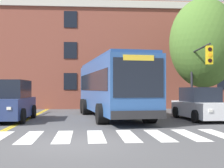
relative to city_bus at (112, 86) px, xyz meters
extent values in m
plane|color=#4C4C4F|center=(-1.89, -8.89, -1.86)|extent=(120.00, 120.00, 0.00)
cube|color=white|center=(-3.44, -7.26, -1.86)|extent=(0.65, 3.06, 0.01)
cube|color=white|center=(-2.28, -7.24, -1.86)|extent=(0.65, 3.06, 0.01)
cube|color=white|center=(-1.11, -7.22, -1.86)|extent=(0.65, 3.06, 0.01)
cube|color=white|center=(0.05, -7.20, -1.86)|extent=(0.65, 3.06, 0.01)
cube|color=white|center=(1.21, -7.19, -1.86)|extent=(0.65, 3.06, 0.01)
cube|color=white|center=(2.37, -7.17, -1.86)|extent=(0.65, 3.06, 0.01)
cube|color=white|center=(3.53, -7.15, -1.86)|extent=(0.65, 3.06, 0.01)
cube|color=gold|center=(-4.91, 6.78, -1.86)|extent=(0.12, 36.00, 0.01)
cube|color=gold|center=(-4.75, 6.78, -1.86)|extent=(0.12, 36.00, 0.01)
cube|color=#2D5699|center=(0.00, -0.02, -0.02)|extent=(3.96, 10.97, 2.85)
cube|color=black|center=(1.25, 0.15, 0.27)|extent=(1.40, 9.78, 1.02)
cube|color=black|center=(-1.24, -0.20, 0.27)|extent=(1.40, 9.78, 1.02)
cube|color=black|center=(0.75, -5.35, 0.33)|extent=(2.23, 0.34, 1.71)
cube|color=yellow|center=(0.75, -5.35, 1.18)|extent=(1.36, 0.22, 0.24)
cube|color=#232326|center=(0.76, -5.38, -1.26)|extent=(2.43, 0.44, 0.36)
cube|color=#294E89|center=(0.00, -0.02, 1.49)|extent=(3.76, 10.53, 0.16)
cylinder|color=black|center=(1.65, -3.15, -1.35)|extent=(0.70, 1.08, 1.01)
cylinder|color=black|center=(-0.71, -3.48, -1.35)|extent=(0.70, 1.08, 1.01)
cylinder|color=black|center=(0.85, 2.53, -1.35)|extent=(0.70, 1.08, 1.01)
cylinder|color=black|center=(-1.51, 2.20, -1.35)|extent=(0.70, 1.08, 1.01)
cylinder|color=black|center=(0.69, 3.62, -1.35)|extent=(0.70, 1.08, 1.01)
cylinder|color=black|center=(-1.67, 3.29, -1.35)|extent=(0.70, 1.08, 1.01)
cube|color=navy|center=(-5.63, -1.50, -1.15)|extent=(2.01, 4.83, 1.01)
cube|color=black|center=(-5.63, -1.45, -0.16)|extent=(1.81, 2.99, 0.96)
cube|color=white|center=(-5.02, -3.93, -1.05)|extent=(0.20, 0.04, 0.14)
cylinder|color=black|center=(-4.60, -3.00, -1.48)|extent=(0.22, 0.76, 0.76)
cylinder|color=black|center=(-4.60, 0.00, -1.48)|extent=(0.22, 0.76, 0.76)
cube|color=white|center=(4.77, -1.77, -1.27)|extent=(2.09, 4.67, 0.81)
cube|color=black|center=(4.76, -1.63, -0.47)|extent=(1.74, 2.30, 0.80)
cube|color=white|center=(4.40, -4.10, -1.19)|extent=(0.20, 0.05, 0.14)
cylinder|color=black|center=(3.96, -3.24, -1.53)|extent=(0.27, 0.67, 0.66)
cylinder|color=black|center=(5.57, -0.29, -1.53)|extent=(0.27, 0.67, 0.66)
cylinder|color=black|center=(3.76, -0.42, -1.53)|extent=(0.27, 0.67, 0.66)
cylinder|color=#28282D|center=(5.52, 1.95, 0.42)|extent=(0.16, 0.16, 4.57)
cylinder|color=#28282D|center=(5.31, -0.17, 2.27)|extent=(0.53, 4.25, 0.11)
cube|color=yellow|center=(5.12, -2.14, 1.67)|extent=(0.37, 0.31, 1.00)
cylinder|color=black|center=(5.10, -2.29, 1.97)|extent=(0.22, 0.05, 0.22)
cylinder|color=orange|center=(5.10, -2.29, 1.67)|extent=(0.22, 0.05, 0.22)
cylinder|color=black|center=(5.10, -2.29, 1.37)|extent=(0.22, 0.05, 0.22)
cylinder|color=brown|center=(6.77, 3.05, -0.72)|extent=(0.75, 0.75, 2.27)
ellipsoid|color=#4C752D|center=(6.77, 3.05, 3.12)|extent=(5.46, 5.25, 6.37)
cube|color=brown|center=(-2.94, 12.88, 2.82)|extent=(33.17, 9.96, 9.35)
cube|color=beige|center=(-2.94, 7.82, 7.09)|extent=(33.17, 0.16, 0.60)
cube|color=black|center=(-2.94, 7.87, 0.48)|extent=(1.10, 0.06, 1.40)
cube|color=black|center=(10.33, 7.87, 0.48)|extent=(1.10, 0.06, 1.40)
cube|color=black|center=(-2.94, 7.87, 3.10)|extent=(1.10, 0.06, 1.40)
cube|color=black|center=(10.33, 7.87, 3.10)|extent=(1.10, 0.06, 1.40)
cube|color=black|center=(-2.94, 7.87, 5.72)|extent=(1.10, 0.06, 1.40)
cube|color=black|center=(10.33, 7.87, 5.72)|extent=(1.10, 0.06, 1.40)
camera|label=1|loc=(-1.36, -18.51, -0.15)|focal=50.00mm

